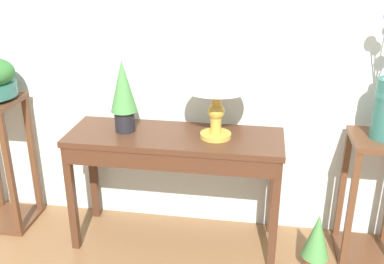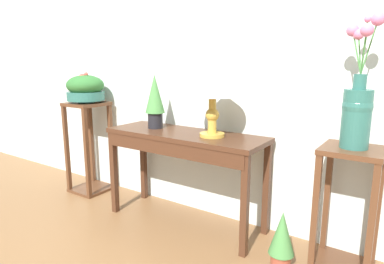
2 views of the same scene
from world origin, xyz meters
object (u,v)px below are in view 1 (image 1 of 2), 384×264
at_px(table_lamp, 217,74).
at_px(potted_plant_on_console, 123,93).
at_px(potted_plant_floor, 317,241).
at_px(pedestal_stand_left, 1,163).
at_px(console_table, 174,152).
at_px(pedestal_stand_right, 372,199).

relative_size(table_lamp, potted_plant_on_console, 1.17).
distance_m(potted_plant_on_console, potted_plant_floor, 1.38).
distance_m(table_lamp, pedestal_stand_left, 1.54).
xyz_separation_m(console_table, pedestal_stand_left, (-1.15, 0.05, -0.19)).
relative_size(console_table, potted_plant_on_console, 2.93).
relative_size(potted_plant_on_console, potted_plant_floor, 1.16).
relative_size(pedestal_stand_left, potted_plant_floor, 2.37).
xyz_separation_m(potted_plant_on_console, potted_plant_floor, (1.14, -0.18, -0.76)).
bearing_deg(pedestal_stand_left, pedestal_stand_right, 0.20).
distance_m(console_table, pedestal_stand_right, 1.18).
relative_size(table_lamp, potted_plant_floor, 1.35).
bearing_deg(potted_plant_floor, table_lamp, 164.56).
bearing_deg(table_lamp, potted_plant_floor, -15.44).
height_order(potted_plant_on_console, pedestal_stand_left, potted_plant_on_console).
bearing_deg(table_lamp, potted_plant_on_console, 178.59).
bearing_deg(console_table, table_lamp, 5.91).
height_order(console_table, table_lamp, table_lamp).
bearing_deg(pedestal_stand_left, console_table, -2.55).
bearing_deg(potted_plant_floor, pedestal_stand_left, 174.48).
bearing_deg(potted_plant_on_console, potted_plant_floor, -8.94).
bearing_deg(console_table, potted_plant_on_console, 172.77).
xyz_separation_m(table_lamp, potted_plant_on_console, (-0.54, 0.01, -0.14)).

